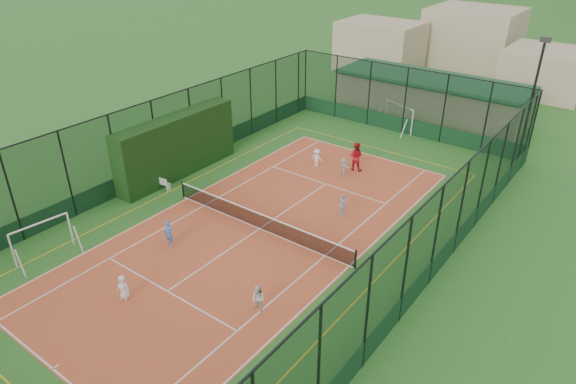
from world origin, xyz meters
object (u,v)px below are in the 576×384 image
at_px(white_bench, 160,182).
at_px(futsal_goal_near, 43,240).
at_px(child_near_left, 123,287).
at_px(floodlight_ne, 531,104).
at_px(child_far_right, 343,205).
at_px(clubhouse, 430,96).
at_px(child_near_right, 258,299).
at_px(child_far_back, 343,166).
at_px(futsal_goal_far, 399,117).
at_px(coach, 356,156).
at_px(child_near_mid, 169,233).
at_px(child_far_left, 317,158).

relative_size(white_bench, futsal_goal_near, 0.52).
relative_size(white_bench, child_near_left, 1.28).
bearing_deg(floodlight_ne, child_far_right, -114.13).
height_order(clubhouse, child_near_right, clubhouse).
xyz_separation_m(clubhouse, child_far_back, (0.15, -13.84, -1.00)).
xyz_separation_m(futsal_goal_far, coach, (1.00, -8.24, -0.02)).
distance_m(clubhouse, child_near_mid, 26.00).
relative_size(child_near_mid, coach, 0.73).
relative_size(clubhouse, child_far_back, 13.52).
bearing_deg(child_far_back, child_far_left, 19.09).
bearing_deg(futsal_goal_near, floodlight_ne, -24.23).
height_order(floodlight_ne, child_near_right, floodlight_ne).
height_order(futsal_goal_near, futsal_goal_far, futsal_goal_far).
distance_m(child_near_left, child_near_mid, 4.24).
relative_size(child_near_mid, child_far_right, 1.02).
bearing_deg(floodlight_ne, child_near_mid, -118.83).
height_order(white_bench, child_near_mid, child_near_mid).
bearing_deg(child_far_right, child_far_back, -33.30).
relative_size(floodlight_ne, child_near_right, 6.73).
relative_size(floodlight_ne, child_far_right, 6.04).
bearing_deg(child_far_back, child_near_right, 125.28).
relative_size(white_bench, child_near_mid, 1.06).
xyz_separation_m(child_near_left, coach, (1.54, 17.02, 0.37)).
bearing_deg(clubhouse, child_near_mid, -95.87).
relative_size(child_near_left, coach, 0.61).
bearing_deg(futsal_goal_far, futsal_goal_near, -81.62).
xyz_separation_m(child_near_right, child_far_right, (-1.19, 8.63, 0.07)).
height_order(clubhouse, futsal_goal_near, clubhouse).
bearing_deg(clubhouse, child_near_left, -92.14).
bearing_deg(child_near_mid, white_bench, 140.71).
distance_m(floodlight_ne, futsal_goal_near, 29.26).
relative_size(floodlight_ne, child_far_left, 6.69).
xyz_separation_m(white_bench, child_near_left, (6.68, -7.78, 0.17)).
relative_size(floodlight_ne, coach, 4.33).
bearing_deg(coach, white_bench, 34.22).
bearing_deg(child_near_mid, child_near_right, -11.75).
xyz_separation_m(white_bench, child_far_back, (7.95, 8.18, 0.15)).
bearing_deg(floodlight_ne, futsal_goal_far, 174.60).
xyz_separation_m(child_far_left, child_far_back, (2.00, 0.01, -0.05)).
distance_m(futsal_goal_near, child_far_left, 16.98).
height_order(child_near_mid, child_far_back, child_near_mid).
bearing_deg(child_far_right, coach, -40.75).
xyz_separation_m(futsal_goal_far, child_far_left, (-1.27, -9.31, -0.35)).
bearing_deg(child_near_right, child_far_right, 101.02).
xyz_separation_m(child_near_left, child_near_right, (5.12, 2.87, 0.03)).
xyz_separation_m(clubhouse, child_far_left, (-1.85, -13.85, -0.95)).
bearing_deg(child_far_right, child_near_left, 96.96).
relative_size(white_bench, child_far_left, 1.20).
bearing_deg(child_far_left, floodlight_ne, -146.10).
distance_m(clubhouse, coach, 12.80).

